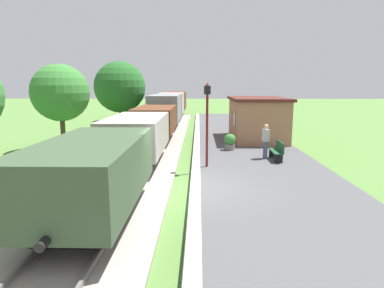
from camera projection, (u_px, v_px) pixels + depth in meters
ground_plane at (184, 195)px, 11.57m from camera, size 160.00×160.00×0.00m
platform_slab at (275, 192)px, 11.48m from camera, size 6.00×60.00×0.25m
platform_edge_stripe at (195, 188)px, 11.51m from camera, size 0.36×60.00×0.01m
track_ballast at (117, 193)px, 11.60m from camera, size 3.80×60.00×0.12m
rail_near at (137, 189)px, 11.56m from camera, size 0.07×60.00×0.14m
rail_far at (97, 189)px, 11.59m from camera, size 0.07×60.00×0.14m
freight_train at (163, 114)px, 26.27m from camera, size 2.50×39.20×2.72m
station_hut at (257, 118)px, 21.69m from camera, size 3.50×5.80×2.78m
bench_near_hut at (277, 151)px, 15.71m from camera, size 0.42×1.50×0.91m
person_waiting at (266, 140)px, 15.98m from camera, size 0.32×0.42×1.71m
potted_planter at (230, 142)px, 18.17m from camera, size 0.64×0.64×0.92m
lamp_post_near at (207, 109)px, 14.09m from camera, size 0.28×0.28×3.70m
tree_trackside_far at (60, 93)px, 18.97m from camera, size 3.33×3.33×5.05m
tree_field_left at (120, 87)px, 27.33m from camera, size 4.28×4.28×5.79m
tree_field_distant at (123, 88)px, 34.83m from camera, size 3.43×3.43×5.20m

